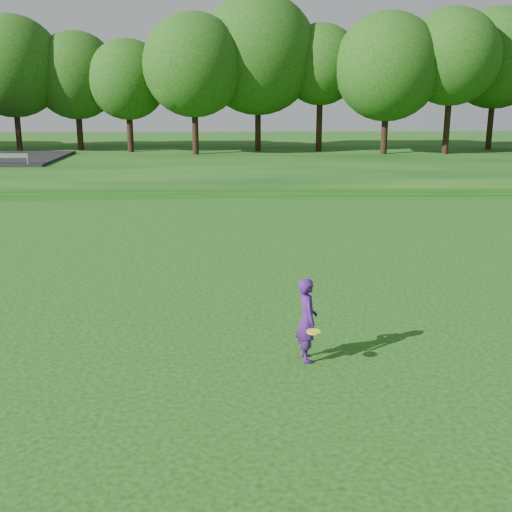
{
  "coord_description": "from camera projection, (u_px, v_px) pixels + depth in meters",
  "views": [
    {
      "loc": [
        0.99,
        -14.15,
        5.85
      ],
      "look_at": [
        1.44,
        2.85,
        1.3
      ],
      "focal_mm": 45.0,
      "sensor_mm": 36.0,
      "label": 1
    }
  ],
  "objects": [
    {
      "name": "treeline",
      "position": [
        226.0,
        55.0,
        49.76
      ],
      "size": [
        104.0,
        7.0,
        15.0
      ],
      "primitive_type": null,
      "color": "#11420F",
      "rests_on": "berm"
    },
    {
      "name": "ground",
      "position": [
        198.0,
        341.0,
        15.15
      ],
      "size": [
        140.0,
        140.0,
        0.0
      ],
      "primitive_type": "plane",
      "color": "#0B3D0E",
      "rests_on": "ground"
    },
    {
      "name": "woman",
      "position": [
        307.0,
        320.0,
        13.87
      ],
      "size": [
        0.54,
        1.0,
        1.87
      ],
      "color": "#43186E",
      "rests_on": "ground"
    },
    {
      "name": "berm",
      "position": [
        226.0,
        161.0,
        47.91
      ],
      "size": [
        130.0,
        30.0,
        0.6
      ],
      "primitive_type": "cube",
      "color": "#0B3D0E",
      "rests_on": "ground"
    },
    {
      "name": "walking_path",
      "position": [
        221.0,
        197.0,
        34.46
      ],
      "size": [
        130.0,
        1.6,
        0.04
      ],
      "primitive_type": "cube",
      "color": "gray",
      "rests_on": "ground"
    }
  ]
}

